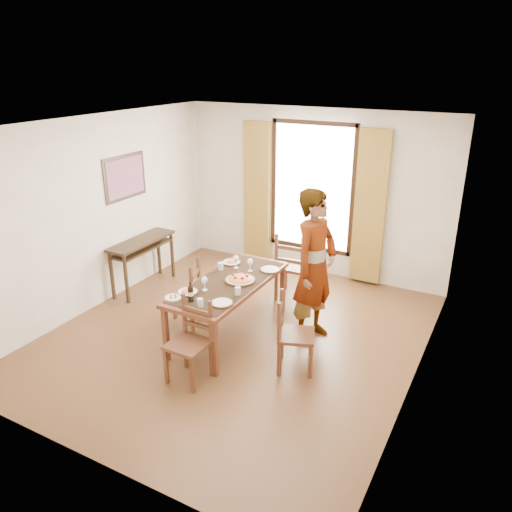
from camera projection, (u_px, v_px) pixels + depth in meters
The scene contains 22 objects.
ground at pixel (236, 335), 6.55m from camera, with size 5.00×5.00×0.00m, color #472616.
room_shell at pixel (240, 221), 6.09m from camera, with size 4.60×5.10×2.74m.
console_table at pixel (142, 247), 7.68m from camera, with size 0.38×1.20×0.80m.
dining_table at pixel (229, 286), 6.35m from camera, with size 0.81×1.89×0.76m.
chair_west at pixel (185, 297), 6.62m from camera, with size 0.53×0.53×0.95m.
chair_north at pixel (293, 268), 7.42m from camera, with size 0.49×0.49×1.05m.
chair_south at pixel (190, 344), 5.53m from camera, with size 0.43×0.43×0.95m.
chair_east at pixel (293, 336), 5.71m from camera, with size 0.53×0.53×0.93m.
man at pixel (315, 267), 6.16m from camera, with size 0.60×0.80×1.98m, color gray.
plate_sw at pixel (188, 291), 6.01m from camera, with size 0.27×0.27×0.05m, color silver, non-canonical shape.
plate_se at pixel (222, 302), 5.74m from camera, with size 0.27×0.27×0.05m, color silver, non-canonical shape.
plate_nw at pixel (231, 261), 6.88m from camera, with size 0.27×0.27×0.05m, color silver, non-canonical shape.
plate_ne at pixel (270, 268), 6.65m from camera, with size 0.27×0.27×0.05m, color silver, non-canonical shape.
pasta_platter at pixel (240, 277), 6.32m from camera, with size 0.40×0.40×0.10m, color #C94019, non-canonical shape.
caprese_plate at pixel (173, 297), 5.87m from camera, with size 0.20×0.20×0.04m, color silver, non-canonical shape.
wine_glass_a at pixel (204, 283), 6.05m from camera, with size 0.08×0.08×0.18m, color white, non-canonical shape.
wine_glass_b at pixel (250, 265), 6.59m from camera, with size 0.08×0.08×0.18m, color white, non-canonical shape.
wine_glass_c at pixel (236, 262), 6.69m from camera, with size 0.08×0.08×0.18m, color white, non-canonical shape.
tumbler_a at pixel (238, 291), 5.95m from camera, with size 0.07×0.07×0.10m, color silver.
tumbler_b at pixel (221, 266), 6.66m from camera, with size 0.07×0.07×0.10m, color silver.
tumbler_c at pixel (200, 303), 5.66m from camera, with size 0.07×0.07×0.10m, color silver.
wine_bottle at pixel (191, 292), 5.76m from camera, with size 0.07×0.07×0.25m, color black, non-canonical shape.
Camera 1 is at (2.93, -4.90, 3.39)m, focal length 35.00 mm.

